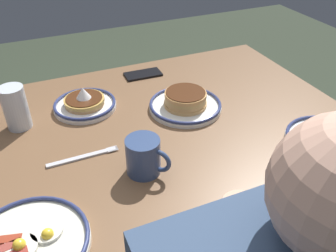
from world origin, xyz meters
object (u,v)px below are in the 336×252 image
Objects in this scene: plate_near_main at (85,103)px; cell_phone at (143,74)px; drinking_glass at (16,110)px; fork_near at (84,157)px; plate_far_side at (328,140)px; plate_center_pancakes at (185,103)px; coffee_mug at (144,156)px; plate_far_companion at (28,244)px.

cell_phone is (-0.27, -0.16, -0.02)m from plate_near_main.
drinking_glass is at bearing 7.44° from plate_near_main.
cell_phone is at bearing -128.45° from fork_near.
plate_near_main is 0.27m from fork_near.
plate_far_side reaches higher than cell_phone.
drinking_glass reaches higher than plate_near_main.
plate_far_side is at bearing 161.65° from fork_near.
plate_center_pancakes is 1.70× the size of cell_phone.
cell_phone is at bearing -149.76° from plate_near_main.
coffee_mug reaches higher than cell_phone.
fork_near is (0.37, 0.12, -0.02)m from plate_center_pancakes.
fork_near is at bearing 122.58° from drinking_glass.
plate_far_companion is (0.55, 0.37, -0.01)m from plate_center_pancakes.
plate_far_companion is 1.08× the size of plate_far_side.
cell_phone is at bearing -159.08° from drinking_glass.
coffee_mug is at bearing -10.75° from plate_far_side.
cell_phone is (0.04, -0.29, -0.02)m from plate_center_pancakes.
plate_far_side is (-0.30, 0.34, -0.01)m from plate_center_pancakes.
plate_near_main is 0.81× the size of plate_far_companion.
cell_phone is at bearing -61.85° from plate_far_side.
fork_near is at bearing -18.35° from plate_far_side.
plate_far_companion is at bearing 54.72° from cell_phone.
coffee_mug reaches higher than plate_center_pancakes.
coffee_mug is 0.76× the size of cell_phone.
plate_center_pancakes is 0.66m from plate_far_companion.
plate_near_main reaches higher than plate_far_companion.
drinking_glass reaches higher than plate_far_side.
plate_center_pancakes is at bearing -49.23° from plate_far_side.
cell_phone is at bearing -127.00° from plate_far_companion.
plate_center_pancakes reaches higher than cell_phone.
plate_far_side is 2.22× the size of coffee_mug.
plate_near_main reaches higher than fork_near.
plate_far_companion is at bearing 55.52° from fork_near.
plate_far_companion is at bearing 65.24° from plate_near_main.
plate_far_side is at bearing 169.25° from coffee_mug.
fork_near is (0.67, -0.22, -0.01)m from plate_far_side.
drinking_glass is at bearing 22.65° from cell_phone.
cell_phone is at bearing -109.68° from coffee_mug.
fork_near is (0.33, 0.42, -0.00)m from cell_phone.
plate_far_side reaches higher than fork_near.
plate_near_main is 1.04× the size of fork_near.
plate_center_pancakes is 1.21× the size of fork_near.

